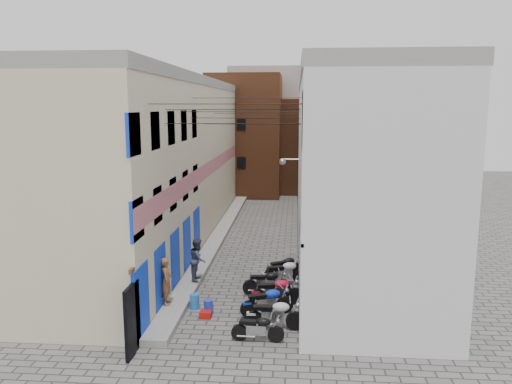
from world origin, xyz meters
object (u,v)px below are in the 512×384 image
(motorcycle_c, at_px, (267,300))
(water_jug_near, at_px, (208,307))
(person_a, at_px, (166,281))
(person_b, at_px, (198,259))
(motorcycle_d, at_px, (276,290))
(motorcycle_f, at_px, (284,272))
(motorcycle_e, at_px, (267,281))
(water_jug_far, at_px, (195,301))
(motorcycle_g, at_px, (285,266))
(motorcycle_a, at_px, (258,327))
(motorcycle_b, at_px, (274,313))
(red_crate, at_px, (206,315))

(motorcycle_c, bearing_deg, water_jug_near, -109.86)
(person_a, relative_size, person_b, 0.99)
(motorcycle_d, relative_size, motorcycle_f, 0.98)
(person_a, distance_m, water_jug_near, 1.81)
(motorcycle_c, xyz_separation_m, motorcycle_d, (0.29, 0.96, 0.02))
(motorcycle_e, height_order, water_jug_far, motorcycle_e)
(motorcycle_c, height_order, motorcycle_e, motorcycle_c)
(motorcycle_g, bearing_deg, water_jug_far, -72.09)
(motorcycle_a, relative_size, motorcycle_b, 0.83)
(motorcycle_b, xyz_separation_m, motorcycle_e, (-0.45, 3.17, -0.04))
(motorcycle_e, distance_m, water_jug_near, 2.88)
(motorcycle_a, xyz_separation_m, water_jug_far, (-2.54, 2.43, -0.21))
(motorcycle_b, xyz_separation_m, motorcycle_c, (-0.31, 1.16, -0.02))
(motorcycle_f, bearing_deg, person_a, -74.42)
(motorcycle_d, height_order, red_crate, motorcycle_d)
(motorcycle_d, xyz_separation_m, water_jug_far, (-3.01, -0.58, -0.32))
(motorcycle_a, xyz_separation_m, motorcycle_f, (0.72, 5.12, 0.11))
(motorcycle_b, distance_m, motorcycle_g, 5.13)
(person_a, distance_m, person_b, 2.75)
(motorcycle_c, relative_size, person_b, 1.12)
(motorcycle_a, height_order, water_jug_near, motorcycle_a)
(person_b, bearing_deg, motorcycle_d, -121.68)
(motorcycle_d, distance_m, water_jug_near, 2.64)
(motorcycle_b, height_order, person_b, person_b)
(motorcycle_b, height_order, motorcycle_f, motorcycle_f)
(person_b, bearing_deg, motorcycle_e, -108.00)
(motorcycle_e, relative_size, motorcycle_g, 1.01)
(motorcycle_f, distance_m, motorcycle_g, 0.90)
(motorcycle_c, height_order, water_jug_near, motorcycle_c)
(motorcycle_d, distance_m, motorcycle_e, 1.13)
(water_jug_near, bearing_deg, person_a, 173.41)
(motorcycle_d, relative_size, person_b, 1.16)
(person_b, bearing_deg, motorcycle_c, -135.39)
(motorcycle_c, xyz_separation_m, motorcycle_g, (0.54, 3.97, -0.02))
(motorcycle_b, relative_size, red_crate, 5.04)
(motorcycle_a, relative_size, motorcycle_e, 0.89)
(motorcycle_d, bearing_deg, water_jug_far, -90.16)
(motorcycle_b, distance_m, motorcycle_c, 1.20)
(red_crate, bearing_deg, water_jug_far, 124.62)
(motorcycle_g, relative_size, water_jug_far, 3.39)
(motorcycle_g, bearing_deg, motorcycle_e, -49.00)
(motorcycle_a, distance_m, motorcycle_f, 5.17)
(water_jug_far, bearing_deg, motorcycle_b, -26.92)
(motorcycle_a, xyz_separation_m, motorcycle_b, (0.49, 0.89, 0.10))
(motorcycle_a, relative_size, motorcycle_g, 0.90)
(motorcycle_f, bearing_deg, motorcycle_a, -27.21)
(water_jug_near, bearing_deg, motorcycle_d, 22.92)
(person_b, bearing_deg, motorcycle_g, -74.91)
(motorcycle_b, relative_size, person_b, 1.15)
(motorcycle_g, relative_size, red_crate, 4.69)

